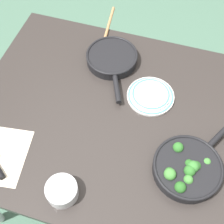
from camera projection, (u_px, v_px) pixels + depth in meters
ground_plane at (112, 177)px, 1.98m from camera, size 14.00×14.00×0.00m
dining_table_red at (112, 123)px, 1.41m from camera, size 1.23×1.00×0.75m
skillet_broccoli at (187, 168)px, 1.19m from camera, size 0.27×0.35×0.07m
skillet_eggs at (112, 58)px, 1.49m from camera, size 0.25×0.37×0.05m
wooden_spoon at (105, 40)px, 1.58m from camera, size 0.07×0.41×0.02m
dinner_plate_stack at (151, 95)px, 1.39m from camera, size 0.21×0.21×0.03m
prep_bowl_steel at (62, 191)px, 1.14m from camera, size 0.12×0.12×0.06m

